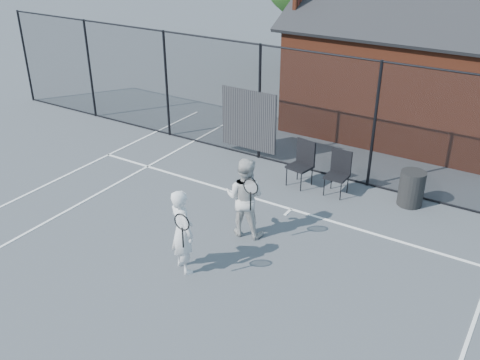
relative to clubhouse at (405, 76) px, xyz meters
The scene contains 9 objects.
ground 9.16m from the clubhouse, 93.18° to the right, with size 80.00×80.00×0.00m, color #4C5157.
court_lines 10.46m from the clubhouse, 92.77° to the right, with size 11.02×18.00×0.01m.
fence 4.09m from the clubhouse, 101.37° to the right, with size 22.04×3.00×3.00m.
clubhouse is the anchor object (origin of this frame).
player_front 9.09m from the clubhouse, 97.34° to the right, with size 0.78×0.64×1.61m.
player_back 7.45m from the clubhouse, 96.71° to the right, with size 0.95×0.78×1.65m.
chair_left 5.06m from the clubhouse, 100.24° to the right, with size 0.51×0.53×1.07m, color black.
chair_right 4.96m from the clubhouse, 89.57° to the right, with size 0.48×0.51×1.01m, color black.
waste_bin 4.84m from the clubhouse, 69.82° to the right, with size 0.55×0.55×0.80m, color black.
Camera 1 is at (4.44, -6.19, 5.85)m, focal length 40.00 mm.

